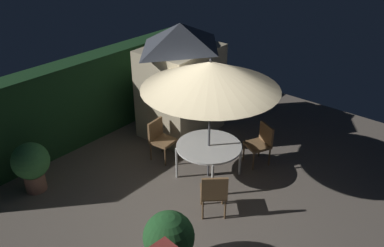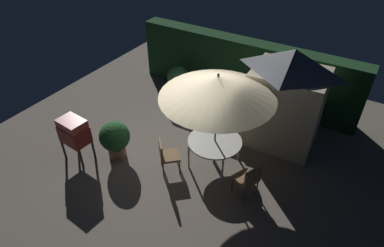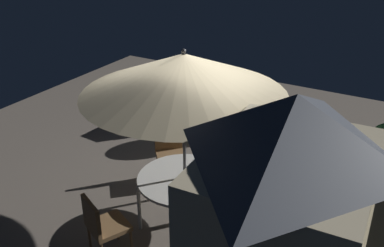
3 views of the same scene
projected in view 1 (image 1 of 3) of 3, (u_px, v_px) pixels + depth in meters
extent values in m
plane|color=#6B6056|center=(195.00, 197.00, 7.72)|extent=(11.00, 11.00, 0.00)
cube|color=#193D1E|center=(80.00, 101.00, 9.25)|extent=(7.16, 0.57, 1.98)
cube|color=#C6B793|center=(181.00, 91.00, 9.55)|extent=(1.85, 1.49, 2.15)
pyramid|color=#4C515B|center=(180.00, 35.00, 8.90)|extent=(1.96, 1.58, 0.56)
cube|color=gray|center=(159.00, 93.00, 10.04)|extent=(0.75, 0.07, 1.68)
cylinder|color=white|center=(209.00, 146.00, 8.00)|extent=(1.32, 1.32, 0.04)
cylinder|color=beige|center=(212.00, 181.00, 7.60)|extent=(0.05, 0.05, 0.70)
cylinder|color=beige|center=(240.00, 160.00, 8.22)|extent=(0.05, 0.05, 0.70)
cylinder|color=beige|center=(177.00, 163.00, 8.13)|extent=(0.05, 0.05, 0.70)
cylinder|color=beige|center=(205.00, 145.00, 8.75)|extent=(0.05, 0.05, 0.70)
cylinder|color=#4C4C51|center=(209.00, 123.00, 7.74)|extent=(0.04, 0.04, 2.51)
cone|color=beige|center=(211.00, 75.00, 7.27)|extent=(2.62, 2.62, 0.52)
sphere|color=#4C4C51|center=(211.00, 60.00, 7.13)|extent=(0.06, 0.06, 0.06)
cube|color=olive|center=(213.00, 192.00, 7.15)|extent=(0.65, 0.65, 0.06)
cube|color=olive|center=(215.00, 189.00, 6.85)|extent=(0.35, 0.37, 0.45)
cylinder|color=brown|center=(203.00, 209.00, 7.07)|extent=(0.04, 0.04, 0.45)
cylinder|color=brown|center=(225.00, 209.00, 7.08)|extent=(0.04, 0.04, 0.45)
cylinder|color=brown|center=(201.00, 195.00, 7.42)|extent=(0.04, 0.04, 0.45)
cylinder|color=brown|center=(223.00, 194.00, 7.44)|extent=(0.04, 0.04, 0.45)
cube|color=olive|center=(257.00, 145.00, 8.55)|extent=(0.61, 0.61, 0.06)
cube|color=olive|center=(266.00, 134.00, 8.52)|extent=(0.24, 0.44, 0.45)
cylinder|color=brown|center=(269.00, 157.00, 8.57)|extent=(0.04, 0.04, 0.45)
cylinder|color=brown|center=(259.00, 148.00, 8.89)|extent=(0.04, 0.04, 0.45)
cylinder|color=brown|center=(254.00, 161.00, 8.42)|extent=(0.04, 0.04, 0.45)
cylinder|color=brown|center=(244.00, 152.00, 8.75)|extent=(0.04, 0.04, 0.45)
cube|color=olive|center=(163.00, 141.00, 8.70)|extent=(0.51, 0.51, 0.06)
cube|color=olive|center=(155.00, 130.00, 8.70)|extent=(0.46, 0.10, 0.45)
cylinder|color=brown|center=(162.00, 143.00, 9.05)|extent=(0.04, 0.04, 0.45)
cylinder|color=brown|center=(151.00, 151.00, 8.76)|extent=(0.04, 0.04, 0.45)
cylinder|color=brown|center=(176.00, 149.00, 8.86)|extent=(0.04, 0.04, 0.45)
cylinder|color=brown|center=(165.00, 157.00, 8.57)|extent=(0.04, 0.04, 0.45)
sphere|color=#235628|center=(169.00, 237.00, 5.90)|extent=(0.78, 0.78, 0.78)
cylinder|color=#936651|center=(35.00, 182.00, 7.85)|extent=(0.40, 0.40, 0.37)
sphere|color=#3D8442|center=(31.00, 161.00, 7.62)|extent=(0.72, 0.72, 0.72)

